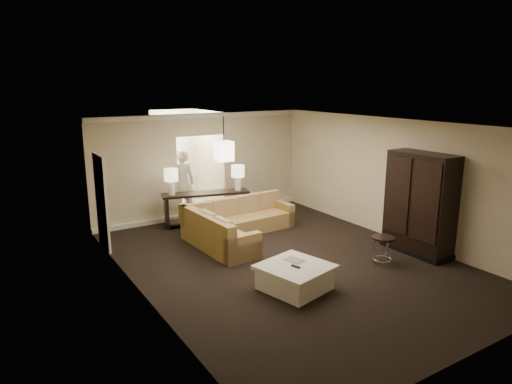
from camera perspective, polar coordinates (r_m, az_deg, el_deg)
ground at (r=9.49m, az=3.94°, el=-8.67°), size 8.00×8.00×0.00m
wall_back at (r=12.44m, az=-6.82°, el=3.33°), size 6.00×0.04×2.80m
wall_front at (r=6.43m, az=25.72°, el=-7.70°), size 6.00×0.04×2.80m
wall_left at (r=7.74m, az=-14.23°, el=-3.26°), size 0.04×8.00×2.80m
wall_right at (r=11.06m, az=16.77°, el=1.56°), size 0.04×8.00×2.80m
ceiling at (r=8.83m, az=4.23°, el=8.41°), size 6.00×8.00×0.02m
crown_molding at (r=12.24m, az=-6.90°, el=9.43°), size 6.00×0.10×0.12m
baseboard at (r=12.70m, az=-6.56°, el=-2.67°), size 6.00×0.10×0.12m
side_door at (r=10.45m, az=-18.74°, el=-1.22°), size 0.05×0.90×2.10m
foyer at (r=13.67m, az=-9.23°, el=3.74°), size 1.44×2.02×2.80m
sectional_sofa at (r=10.74m, az=-2.64°, el=-4.10°), size 2.83×2.27×0.84m
coffee_table at (r=8.24m, az=4.90°, el=-10.51°), size 1.35×1.35×0.47m
console_table at (r=11.79m, az=-6.27°, el=-1.67°), size 2.27×1.06×0.86m
armoire at (r=10.27m, az=19.77°, el=-1.62°), size 0.65×1.51×2.17m
drink_table at (r=9.57m, az=15.60°, el=-6.35°), size 0.46×0.46×0.57m
table_lamp_left at (r=11.49m, az=-10.56°, el=1.79°), size 0.34×0.34×0.65m
table_lamp_right at (r=11.79m, az=-2.28°, el=2.31°), size 0.34×0.34×0.65m
pendant_light at (r=11.21m, az=-4.04°, el=5.13°), size 0.38×0.38×1.09m
person at (r=12.61m, az=-9.21°, el=1.57°), size 0.82×0.65×2.02m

